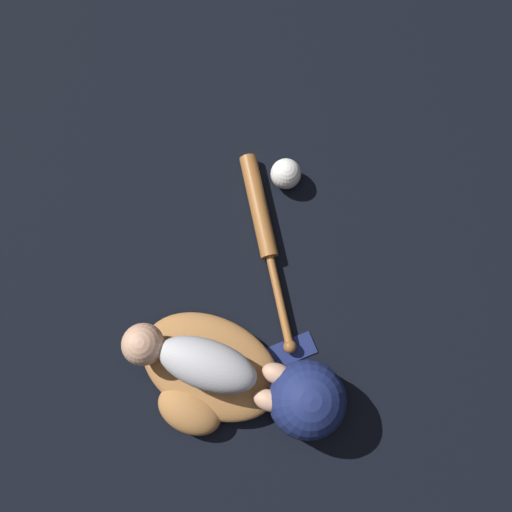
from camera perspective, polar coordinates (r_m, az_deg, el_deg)
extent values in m
plane|color=black|center=(1.23, -2.81, -13.16)|extent=(6.00, 6.00, 0.00)
ellipsoid|color=#A8703D|center=(1.20, -5.22, -12.40)|extent=(0.37, 0.27, 0.07)
ellipsoid|color=#A8703D|center=(1.21, -7.60, -17.02)|extent=(0.17, 0.12, 0.07)
ellipsoid|color=#B2B2B7|center=(1.12, -5.60, -12.24)|extent=(0.23, 0.11, 0.09)
sphere|color=tan|center=(1.14, -12.73, -9.66)|extent=(0.09, 0.09, 0.09)
ellipsoid|color=tan|center=(1.14, 1.53, -16.19)|extent=(0.07, 0.05, 0.05)
ellipsoid|color=tan|center=(1.14, 2.49, -13.32)|extent=(0.07, 0.05, 0.05)
cylinder|color=#9E602D|center=(1.29, 0.29, 5.74)|extent=(0.17, 0.26, 0.05)
cylinder|color=#9E602D|center=(1.23, 2.73, -5.14)|extent=(0.13, 0.21, 0.02)
sphere|color=brown|center=(1.22, 3.90, -10.30)|extent=(0.03, 0.03, 0.03)
sphere|color=white|center=(1.31, 3.42, 9.36)|extent=(0.08, 0.08, 0.08)
cylinder|color=navy|center=(1.21, 5.61, -15.94)|extent=(0.17, 0.17, 0.06)
sphere|color=navy|center=(1.15, 5.88, -16.00)|extent=(0.17, 0.17, 0.17)
cube|color=navy|center=(1.23, 3.36, -10.99)|extent=(0.15, 0.14, 0.01)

